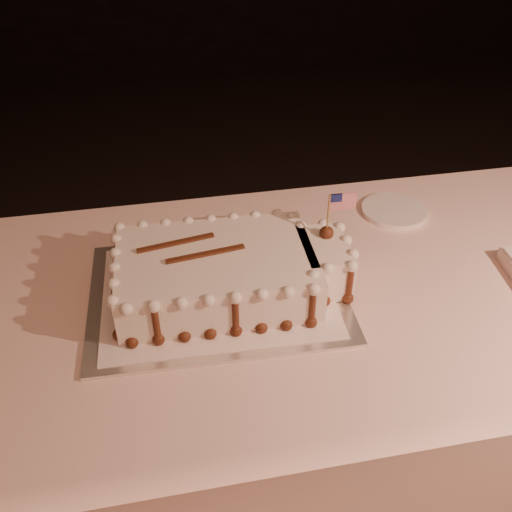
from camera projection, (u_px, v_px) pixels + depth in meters
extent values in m
cube|color=#FFD1C5|center=(388.00, 392.00, 1.43)|extent=(2.40, 0.80, 0.75)
cube|color=silver|center=(217.00, 293.00, 1.15)|extent=(0.52, 0.40, 0.01)
cube|color=white|center=(217.00, 291.00, 1.15)|extent=(0.47, 0.36, 0.00)
cube|color=white|center=(216.00, 273.00, 1.12)|extent=(0.39, 0.27, 0.09)
cube|color=white|center=(324.00, 262.00, 1.15)|extent=(0.10, 0.15, 0.09)
sphere|color=#592A16|center=(132.00, 342.00, 1.02)|extent=(0.02, 0.02, 0.02)
sphere|color=#592A16|center=(158.00, 339.00, 1.03)|extent=(0.02, 0.02, 0.02)
sphere|color=#592A16|center=(185.00, 336.00, 1.04)|extent=(0.02, 0.02, 0.02)
sphere|color=#592A16|center=(210.00, 333.00, 1.04)|extent=(0.02, 0.02, 0.02)
sphere|color=#592A16|center=(236.00, 331.00, 1.05)|extent=(0.02, 0.02, 0.02)
sphere|color=#592A16|center=(261.00, 328.00, 1.05)|extent=(0.02, 0.02, 0.02)
sphere|color=#592A16|center=(286.00, 325.00, 1.06)|extent=(0.02, 0.02, 0.02)
sphere|color=#592A16|center=(311.00, 322.00, 1.07)|extent=(0.02, 0.02, 0.02)
sphere|color=#592A16|center=(311.00, 308.00, 1.10)|extent=(0.02, 0.02, 0.02)
sphere|color=#592A16|center=(324.00, 301.00, 1.11)|extent=(0.02, 0.02, 0.02)
sphere|color=#592A16|center=(348.00, 298.00, 1.12)|extent=(0.02, 0.02, 0.02)
sphere|color=#592A16|center=(349.00, 286.00, 1.15)|extent=(0.02, 0.02, 0.02)
sphere|color=#592A16|center=(342.00, 272.00, 1.19)|extent=(0.02, 0.02, 0.02)
sphere|color=#592A16|center=(336.00, 258.00, 1.22)|extent=(0.02, 0.02, 0.02)
sphere|color=#592A16|center=(320.00, 255.00, 1.23)|extent=(0.02, 0.02, 0.02)
sphere|color=#592A16|center=(299.00, 257.00, 1.23)|extent=(0.02, 0.02, 0.02)
sphere|color=#592A16|center=(290.00, 249.00, 1.25)|extent=(0.02, 0.02, 0.02)
sphere|color=#592A16|center=(276.00, 244.00, 1.26)|extent=(0.02, 0.02, 0.02)
sphere|color=#592A16|center=(255.00, 246.00, 1.26)|extent=(0.02, 0.02, 0.02)
sphere|color=#592A16|center=(234.00, 248.00, 1.25)|extent=(0.02, 0.02, 0.02)
sphere|color=#592A16|center=(213.00, 250.00, 1.25)|extent=(0.02, 0.02, 0.02)
sphere|color=#592A16|center=(191.00, 253.00, 1.24)|extent=(0.02, 0.02, 0.02)
sphere|color=#592A16|center=(169.00, 255.00, 1.23)|extent=(0.02, 0.02, 0.02)
sphere|color=#592A16|center=(147.00, 257.00, 1.23)|extent=(0.02, 0.02, 0.02)
sphere|color=#592A16|center=(125.00, 259.00, 1.22)|extent=(0.02, 0.02, 0.02)
sphere|color=#592A16|center=(122.00, 271.00, 1.19)|extent=(0.02, 0.02, 0.02)
sphere|color=#592A16|center=(121.00, 285.00, 1.15)|extent=(0.02, 0.02, 0.02)
sphere|color=#592A16|center=(120.00, 301.00, 1.11)|extent=(0.02, 0.02, 0.02)
sphere|color=#592A16|center=(120.00, 317.00, 1.08)|extent=(0.02, 0.02, 0.02)
sphere|color=#592A16|center=(119.00, 335.00, 1.04)|extent=(0.02, 0.02, 0.02)
sphere|color=white|center=(126.00, 309.00, 0.98)|extent=(0.02, 0.02, 0.02)
sphere|color=white|center=(154.00, 306.00, 0.98)|extent=(0.02, 0.02, 0.02)
sphere|color=white|center=(181.00, 303.00, 0.99)|extent=(0.02, 0.02, 0.02)
sphere|color=white|center=(208.00, 301.00, 0.99)|extent=(0.02, 0.02, 0.02)
sphere|color=white|center=(235.00, 298.00, 1.00)|extent=(0.02, 0.02, 0.02)
sphere|color=white|center=(262.00, 295.00, 1.01)|extent=(0.02, 0.02, 0.02)
sphere|color=white|center=(288.00, 292.00, 1.01)|extent=(0.02, 0.02, 0.02)
sphere|color=white|center=(314.00, 289.00, 1.02)|extent=(0.02, 0.02, 0.02)
sphere|color=white|center=(314.00, 276.00, 1.05)|extent=(0.02, 0.02, 0.02)
sphere|color=white|center=(327.00, 269.00, 1.07)|extent=(0.02, 0.02, 0.02)
sphere|color=white|center=(352.00, 266.00, 1.07)|extent=(0.02, 0.02, 0.02)
sphere|color=white|center=(353.00, 255.00, 1.10)|extent=(0.02, 0.02, 0.02)
sphere|color=white|center=(346.00, 241.00, 1.14)|extent=(0.02, 0.02, 0.02)
sphere|color=white|center=(340.00, 227.00, 1.17)|extent=(0.02, 0.02, 0.02)
sphere|color=white|center=(323.00, 224.00, 1.18)|extent=(0.02, 0.02, 0.02)
sphere|color=white|center=(301.00, 226.00, 1.18)|extent=(0.02, 0.02, 0.02)
sphere|color=white|center=(291.00, 218.00, 1.20)|extent=(0.02, 0.02, 0.02)
sphere|color=white|center=(277.00, 214.00, 1.22)|extent=(0.02, 0.02, 0.02)
sphere|color=white|center=(255.00, 216.00, 1.21)|extent=(0.02, 0.02, 0.02)
sphere|color=white|center=(233.00, 218.00, 1.20)|extent=(0.02, 0.02, 0.02)
sphere|color=white|center=(211.00, 220.00, 1.20)|extent=(0.02, 0.02, 0.02)
sphere|color=white|center=(188.00, 222.00, 1.19)|extent=(0.02, 0.02, 0.02)
sphere|color=white|center=(166.00, 224.00, 1.19)|extent=(0.02, 0.02, 0.02)
sphere|color=white|center=(143.00, 226.00, 1.18)|extent=(0.02, 0.02, 0.02)
sphere|color=white|center=(119.00, 228.00, 1.17)|extent=(0.02, 0.02, 0.02)
sphere|color=white|center=(116.00, 240.00, 1.14)|extent=(0.02, 0.02, 0.02)
sphere|color=white|center=(115.00, 254.00, 1.10)|extent=(0.02, 0.02, 0.02)
sphere|color=white|center=(114.00, 268.00, 1.07)|extent=(0.02, 0.02, 0.02)
sphere|color=white|center=(113.00, 284.00, 1.03)|extent=(0.02, 0.02, 0.02)
sphere|color=white|center=(112.00, 302.00, 0.99)|extent=(0.02, 0.02, 0.02)
cylinder|color=#592A16|center=(156.00, 324.00, 1.01)|extent=(0.01, 0.01, 0.08)
sphere|color=#592A16|center=(158.00, 339.00, 1.03)|extent=(0.02, 0.02, 0.02)
cylinder|color=#592A16|center=(236.00, 315.00, 1.02)|extent=(0.01, 0.01, 0.08)
sphere|color=#592A16|center=(236.00, 330.00, 1.05)|extent=(0.02, 0.02, 0.02)
cylinder|color=#592A16|center=(312.00, 307.00, 1.04)|extent=(0.01, 0.01, 0.08)
sphere|color=#592A16|center=(311.00, 321.00, 1.06)|extent=(0.02, 0.02, 0.02)
cylinder|color=#592A16|center=(350.00, 283.00, 1.10)|extent=(0.01, 0.01, 0.08)
sphere|color=#592A16|center=(348.00, 297.00, 1.12)|extent=(0.02, 0.02, 0.02)
cylinder|color=#592A16|center=(338.00, 244.00, 1.20)|extent=(0.01, 0.01, 0.08)
sphere|color=#592A16|center=(336.00, 258.00, 1.22)|extent=(0.02, 0.02, 0.02)
cylinder|color=#592A16|center=(291.00, 234.00, 1.23)|extent=(0.01, 0.01, 0.08)
sphere|color=#592A16|center=(290.00, 248.00, 1.25)|extent=(0.02, 0.02, 0.02)
cylinder|color=#592A16|center=(234.00, 234.00, 1.23)|extent=(0.01, 0.01, 0.08)
sphere|color=#592A16|center=(234.00, 248.00, 1.25)|extent=(0.02, 0.02, 0.02)
cylinder|color=#592A16|center=(167.00, 240.00, 1.21)|extent=(0.01, 0.01, 0.08)
sphere|color=#592A16|center=(169.00, 254.00, 1.23)|extent=(0.02, 0.02, 0.02)
cylinder|color=#592A16|center=(119.00, 256.00, 1.16)|extent=(0.01, 0.01, 0.08)
sphere|color=#592A16|center=(122.00, 270.00, 1.19)|extent=(0.02, 0.02, 0.02)
cylinder|color=#592A16|center=(117.00, 302.00, 1.05)|extent=(0.01, 0.01, 0.08)
sphere|color=#592A16|center=(120.00, 316.00, 1.07)|extent=(0.02, 0.02, 0.02)
cube|color=#592A16|center=(176.00, 243.00, 1.12)|extent=(0.15, 0.04, 0.01)
cube|color=#592A16|center=(206.00, 254.00, 1.09)|extent=(0.15, 0.03, 0.01)
sphere|color=#592A16|center=(326.00, 233.00, 1.14)|extent=(0.03, 0.03, 0.03)
cylinder|color=#AF844B|center=(328.00, 219.00, 1.12)|extent=(0.00, 0.00, 0.11)
cube|color=red|center=(343.00, 202.00, 1.10)|extent=(0.05, 0.00, 0.04)
cube|color=navy|center=(336.00, 198.00, 1.09)|extent=(0.02, 0.00, 0.02)
cylinder|color=white|center=(394.00, 211.00, 1.40)|extent=(0.16, 0.16, 0.01)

